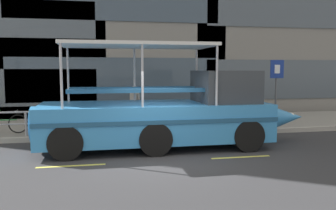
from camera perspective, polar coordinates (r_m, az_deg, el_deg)
ground_plane at (r=10.29m, az=-1.67°, el=-8.60°), size 120.00×120.00×0.00m
sidewalk at (r=15.71m, az=-5.07°, el=-3.25°), size 32.00×4.80×0.18m
curb_edge at (r=13.28m, az=-3.91°, el=-4.92°), size 32.00×0.18×0.18m
lane_centreline at (r=9.94m, az=-1.31°, el=-9.10°), size 25.80×0.12×0.01m
curb_guardrail at (r=13.45m, az=-5.96°, el=-1.84°), size 11.47×0.09×0.89m
parking_sign at (r=15.57m, az=17.15°, el=3.70°), size 0.60×0.12×2.77m
leaned_bicycle at (r=14.40m, az=-25.16°, el=-2.74°), size 1.74×0.46×0.96m
duck_tour_boat at (r=11.60m, az=0.44°, el=-1.46°), size 9.15×2.64×3.37m
pedestrian_near_bow at (r=16.03m, az=10.52°, el=0.52°), size 0.27×0.41×1.54m
pedestrian_mid_left at (r=14.06m, az=-5.41°, el=0.34°), size 0.36×0.39×1.73m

